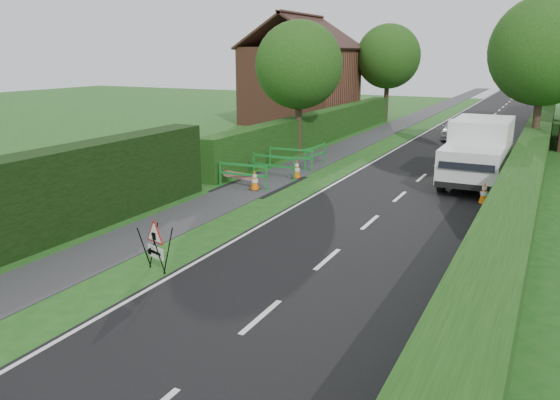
% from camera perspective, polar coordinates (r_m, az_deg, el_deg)
% --- Properties ---
extents(ground, '(120.00, 120.00, 0.00)m').
position_cam_1_polar(ground, '(11.66, -15.50, -11.22)').
color(ground, '#1A4E16').
rests_on(ground, ground).
extents(road_surface, '(6.00, 90.00, 0.02)m').
position_cam_1_polar(road_surface, '(43.16, 20.45, 7.41)').
color(road_surface, black).
rests_on(road_surface, ground).
extents(footpath, '(2.00, 90.00, 0.02)m').
position_cam_1_polar(footpath, '(44.11, 13.30, 8.09)').
color(footpath, '#2D2D30').
rests_on(footpath, ground).
extents(hedge_west_far, '(1.00, 24.00, 1.80)m').
position_cam_1_polar(hedge_west_far, '(32.43, 4.27, 6.05)').
color(hedge_west_far, '#14380F').
rests_on(hedge_west_far, ground).
extents(hedge_east, '(1.20, 50.00, 1.50)m').
position_cam_1_polar(hedge_east, '(24.15, 24.37, 1.62)').
color(hedge_east, '#14380F').
rests_on(hedge_east, ground).
extents(house_west, '(7.50, 7.40, 7.88)m').
position_cam_1_polar(house_west, '(41.43, 2.19, 12.07)').
color(house_west, brown).
rests_on(house_west, ground).
extents(tree_nw, '(4.40, 4.40, 6.70)m').
position_cam_1_polar(tree_nw, '(28.22, 1.99, 13.89)').
color(tree_nw, '#2D2116').
rests_on(tree_nw, ground).
extents(tree_ne, '(5.20, 5.20, 7.79)m').
position_cam_1_polar(tree_ne, '(29.61, 25.94, 13.84)').
color(tree_ne, '#2D2116').
rests_on(tree_ne, ground).
extents(tree_fw, '(4.80, 4.80, 7.24)m').
position_cam_1_polar(tree_fw, '(43.26, 11.25, 14.49)').
color(tree_fw, '#2D2116').
rests_on(tree_fw, ground).
extents(tree_fe, '(4.20, 4.20, 6.33)m').
position_cam_1_polar(tree_fe, '(45.61, 26.39, 12.50)').
color(tree_fe, '#2D2116').
rests_on(tree_fe, ground).
extents(triangle_sign, '(0.92, 0.92, 1.08)m').
position_cam_1_polar(triangle_sign, '(13.29, -13.02, -4.24)').
color(triangle_sign, black).
rests_on(triangle_sign, ground).
extents(works_van, '(2.20, 5.56, 2.53)m').
position_cam_1_polar(works_van, '(23.01, 19.99, 4.86)').
color(works_van, silver).
rests_on(works_van, ground).
extents(traffic_cone_0, '(0.38, 0.38, 0.79)m').
position_cam_1_polar(traffic_cone_0, '(20.13, 20.56, 0.69)').
color(traffic_cone_0, black).
rests_on(traffic_cone_0, ground).
extents(traffic_cone_1, '(0.38, 0.38, 0.79)m').
position_cam_1_polar(traffic_cone_1, '(21.67, 20.51, 1.66)').
color(traffic_cone_1, black).
rests_on(traffic_cone_1, ground).
extents(traffic_cone_2, '(0.38, 0.38, 0.79)m').
position_cam_1_polar(traffic_cone_2, '(23.93, 20.00, 2.91)').
color(traffic_cone_2, black).
rests_on(traffic_cone_2, ground).
extents(traffic_cone_3, '(0.38, 0.38, 0.79)m').
position_cam_1_polar(traffic_cone_3, '(20.79, -2.66, 2.08)').
color(traffic_cone_3, black).
rests_on(traffic_cone_3, ground).
extents(traffic_cone_4, '(0.38, 0.38, 0.79)m').
position_cam_1_polar(traffic_cone_4, '(22.77, 1.75, 3.24)').
color(traffic_cone_4, black).
rests_on(traffic_cone_4, ground).
extents(ped_barrier_0, '(2.08, 0.48, 1.00)m').
position_cam_1_polar(ped_barrier_0, '(21.05, -3.91, 2.89)').
color(ped_barrier_0, '#167D2B').
rests_on(ped_barrier_0, ground).
extents(ped_barrier_1, '(2.08, 0.53, 1.00)m').
position_cam_1_polar(ped_barrier_1, '(22.69, -0.69, 3.81)').
color(ped_barrier_1, '#167D2B').
rests_on(ped_barrier_1, ground).
extents(ped_barrier_2, '(2.08, 0.54, 1.00)m').
position_cam_1_polar(ped_barrier_2, '(24.45, 1.15, 4.63)').
color(ped_barrier_2, '#167D2B').
rests_on(ped_barrier_2, ground).
extents(ped_barrier_3, '(0.45, 2.07, 1.00)m').
position_cam_1_polar(ped_barrier_3, '(25.13, 3.70, 4.89)').
color(ped_barrier_3, '#167D2B').
rests_on(ped_barrier_3, ground).
extents(redwhite_plank, '(1.48, 0.31, 0.25)m').
position_cam_1_polar(redwhite_plank, '(21.50, -4.42, 1.42)').
color(redwhite_plank, red).
rests_on(redwhite_plank, ground).
extents(hatchback_car, '(1.75, 3.80, 1.26)m').
position_cam_1_polar(hatchback_car, '(35.13, 17.89, 7.11)').
color(hatchback_car, silver).
rests_on(hatchback_car, ground).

